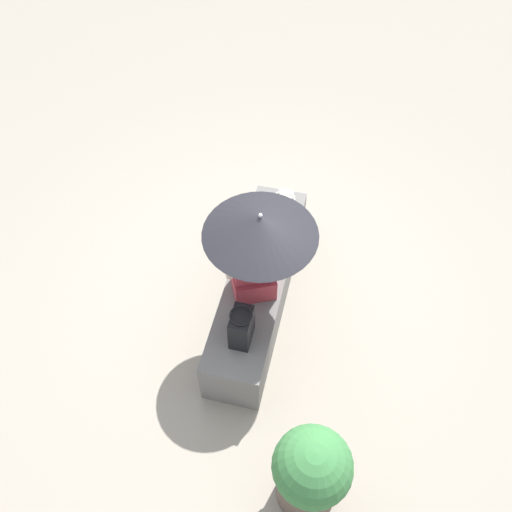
# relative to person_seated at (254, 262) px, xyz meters

# --- Properties ---
(ground_plane) EXTENTS (14.00, 14.00, 0.00)m
(ground_plane) POSITION_rel_person_seated_xyz_m (-0.18, -0.00, -0.88)
(ground_plane) COLOR #9E9384
(stone_bench) EXTENTS (2.03, 0.49, 0.50)m
(stone_bench) POSITION_rel_person_seated_xyz_m (-0.18, -0.00, -0.64)
(stone_bench) COLOR slate
(stone_bench) RESTS_ON ground
(person_seated) EXTENTS (0.40, 0.51, 0.90)m
(person_seated) POSITION_rel_person_seated_xyz_m (0.00, 0.00, 0.00)
(person_seated) COLOR #992D38
(person_seated) RESTS_ON stone_bench
(parasol) EXTENTS (0.86, 0.86, 1.00)m
(parasol) POSITION_rel_person_seated_xyz_m (0.02, 0.06, 0.49)
(parasol) COLOR #B7B7BC
(parasol) RESTS_ON stone_bench
(handbag_black) EXTENTS (0.26, 0.20, 0.31)m
(handbag_black) POSITION_rel_person_seated_xyz_m (-0.80, 0.08, -0.24)
(handbag_black) COLOR silver
(handbag_black) RESTS_ON stone_bench
(tote_bag_canvas) EXTENTS (0.24, 0.18, 0.35)m
(tote_bag_canvas) POSITION_rel_person_seated_xyz_m (0.47, 0.02, -0.22)
(tote_bag_canvas) COLOR black
(tote_bag_canvas) RESTS_ON stone_bench
(magazine) EXTENTS (0.33, 0.29, 0.01)m
(magazine) POSITION_rel_person_seated_xyz_m (-0.48, -0.05, -0.38)
(magazine) COLOR #EAE04C
(magazine) RESTS_ON stone_bench
(planter_near) EXTENTS (0.54, 0.54, 0.93)m
(planter_near) POSITION_rel_person_seated_xyz_m (1.37, 0.73, -0.38)
(planter_near) COLOR brown
(planter_near) RESTS_ON ground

